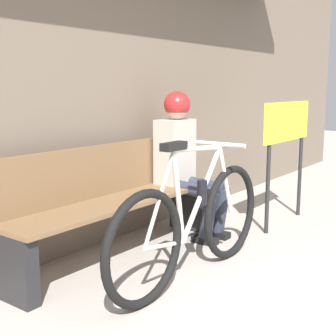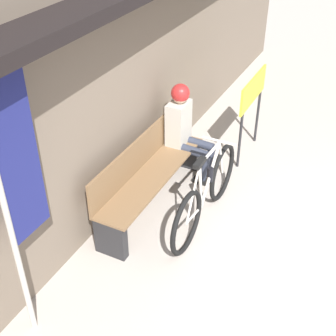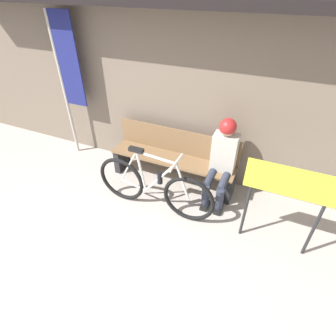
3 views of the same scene
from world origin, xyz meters
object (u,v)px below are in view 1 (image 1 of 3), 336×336
at_px(park_bench_near, 113,204).
at_px(signboard, 287,132).
at_px(bicycle, 193,224).
at_px(person_seated, 183,154).

bearing_deg(park_bench_near, signboard, -23.12).
bearing_deg(park_bench_near, bicycle, -89.33).
xyz_separation_m(bicycle, signboard, (1.61, 0.04, 0.50)).
relative_size(bicycle, person_seated, 1.38).
bearing_deg(person_seated, bicycle, -141.03).
bearing_deg(person_seated, park_bench_near, 171.97).
distance_m(park_bench_near, signboard, 1.82).
relative_size(park_bench_near, signboard, 1.70).
height_order(park_bench_near, person_seated, person_seated).
xyz_separation_m(person_seated, signboard, (0.85, -0.58, 0.16)).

